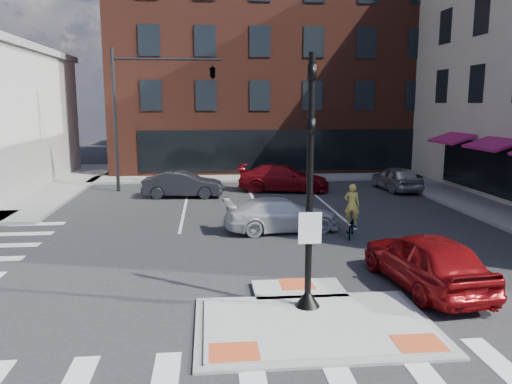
{
  "coord_description": "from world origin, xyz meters",
  "views": [
    {
      "loc": [
        -2.35,
        -10.87,
        4.98
      ],
      "look_at": [
        -0.74,
        5.77,
        2.0
      ],
      "focal_mm": 35.0,
      "sensor_mm": 36.0,
      "label": 1
    }
  ],
  "objects": [
    {
      "name": "ground",
      "position": [
        0.0,
        0.0,
        0.0
      ],
      "size": [
        120.0,
        120.0,
        0.0
      ],
      "primitive_type": "plane",
      "color": "#28282B",
      "rests_on": "ground"
    },
    {
      "name": "refuge_island",
      "position": [
        0.0,
        -0.26,
        0.05
      ],
      "size": [
        5.4,
        4.65,
        0.13
      ],
      "color": "gray",
      "rests_on": "ground"
    },
    {
      "name": "sidewalk_e",
      "position": [
        10.8,
        10.0,
        0.07
      ],
      "size": [
        3.0,
        24.0,
        0.15
      ],
      "primitive_type": "cube",
      "color": "gray",
      "rests_on": "ground"
    },
    {
      "name": "sidewalk_n",
      "position": [
        3.0,
        22.0,
        0.07
      ],
      "size": [
        26.0,
        3.0,
        0.15
      ],
      "primitive_type": "cube",
      "color": "gray",
      "rests_on": "ground"
    },
    {
      "name": "building_n",
      "position": [
        3.0,
        31.99,
        7.8
      ],
      "size": [
        24.4,
        18.4,
        15.5
      ],
      "color": "#59271B",
      "rests_on": "ground"
    },
    {
      "name": "building_far_left",
      "position": [
        -4.0,
        52.0,
        5.0
      ],
      "size": [
        10.0,
        12.0,
        10.0
      ],
      "primitive_type": "cube",
      "color": "slate",
      "rests_on": "ground"
    },
    {
      "name": "building_far_right",
      "position": [
        9.0,
        54.0,
        6.0
      ],
      "size": [
        12.0,
        12.0,
        12.0
      ],
      "primitive_type": "cube",
      "color": "brown",
      "rests_on": "ground"
    },
    {
      "name": "signal_pole",
      "position": [
        0.0,
        0.4,
        2.36
      ],
      "size": [
        0.6,
        0.6,
        5.98
      ],
      "color": "black",
      "rests_on": "refuge_island"
    },
    {
      "name": "mast_arm_signal",
      "position": [
        -3.47,
        18.0,
        6.21
      ],
      "size": [
        6.1,
        2.24,
        8.0
      ],
      "color": "black",
      "rests_on": "ground"
    },
    {
      "name": "red_sedan",
      "position": [
        3.5,
        1.63,
        0.79
      ],
      "size": [
        2.38,
        4.79,
        1.57
      ],
      "primitive_type": "imported",
      "rotation": [
        0.0,
        0.0,
        3.26
      ],
      "color": "maroon",
      "rests_on": "ground"
    },
    {
      "name": "white_pickup",
      "position": [
        0.51,
        8.12,
        0.66
      ],
      "size": [
        4.7,
        2.35,
        1.31
      ],
      "primitive_type": "imported",
      "rotation": [
        0.0,
        0.0,
        1.69
      ],
      "color": "silver",
      "rests_on": "ground"
    },
    {
      "name": "bg_car_dark",
      "position": [
        -3.71,
        15.78,
        0.7
      ],
      "size": [
        4.35,
        1.84,
        1.4
      ],
      "primitive_type": "imported",
      "rotation": [
        0.0,
        0.0,
        1.48
      ],
      "color": "#26262B",
      "rests_on": "ground"
    },
    {
      "name": "bg_car_silver",
      "position": [
        8.51,
        16.75,
        0.71
      ],
      "size": [
        1.95,
        4.27,
        1.42
      ],
      "primitive_type": "imported",
      "rotation": [
        0.0,
        0.0,
        3.21
      ],
      "color": "#AFB2B7",
      "rests_on": "ground"
    },
    {
      "name": "bg_car_red",
      "position": [
        1.96,
        17.08,
        0.75
      ],
      "size": [
        5.5,
        3.11,
        1.5
      ],
      "primitive_type": "imported",
      "rotation": [
        0.0,
        0.0,
        1.37
      ],
      "color": "maroon",
      "rests_on": "ground"
    },
    {
      "name": "cyclist",
      "position": [
        3.0,
        7.0,
        0.68
      ],
      "size": [
        1.08,
        1.66,
        2.03
      ],
      "rotation": [
        0.0,
        0.0,
        2.77
      ],
      "color": "#3F3F44",
      "rests_on": "ground"
    }
  ]
}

